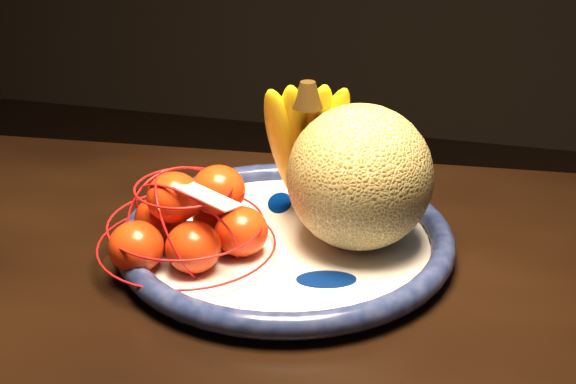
% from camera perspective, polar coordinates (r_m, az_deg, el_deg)
% --- Properties ---
extents(fruit_bowl, '(0.38, 0.38, 0.03)m').
position_cam_1_polar(fruit_bowl, '(0.91, -0.16, -3.39)').
color(fruit_bowl, white).
rests_on(fruit_bowl, dining_table).
extents(cantaloupe, '(0.16, 0.16, 0.16)m').
position_cam_1_polar(cantaloupe, '(0.87, 5.12, 1.06)').
color(cantaloupe, olive).
rests_on(cantaloupe, fruit_bowl).
extents(banana_bunch, '(0.12, 0.12, 0.19)m').
position_cam_1_polar(banana_bunch, '(0.92, 1.21, 3.64)').
color(banana_bunch, yellow).
rests_on(banana_bunch, fruit_bowl).
extents(mandarin_bag, '(0.26, 0.26, 0.12)m').
position_cam_1_polar(mandarin_bag, '(0.87, -6.93, -2.12)').
color(mandarin_bag, red).
rests_on(mandarin_bag, fruit_bowl).
extents(price_tag, '(0.08, 0.05, 0.01)m').
position_cam_1_polar(price_tag, '(0.82, -5.78, -0.28)').
color(price_tag, white).
rests_on(price_tag, mandarin_bag).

